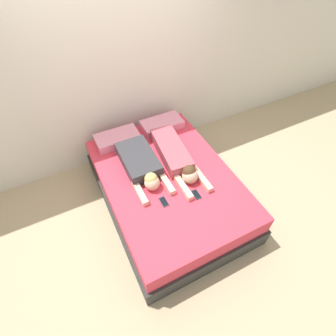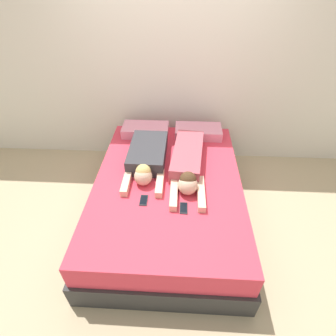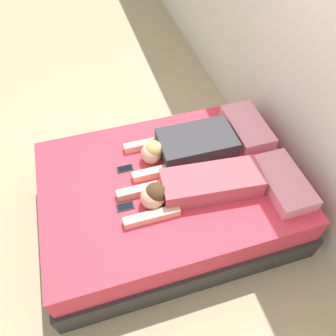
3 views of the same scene
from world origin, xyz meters
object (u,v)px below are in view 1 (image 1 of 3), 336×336
at_px(pillow_head_left, 117,138).
at_px(person_right, 176,157).
at_px(bed, 168,190).
at_px(cell_phone_left, 164,202).
at_px(pillow_head_right, 162,124).
at_px(cell_phone_right, 196,194).
at_px(person_left, 141,165).

height_order(pillow_head_left, person_right, person_right).
xyz_separation_m(bed, cell_phone_left, (-0.21, -0.32, 0.28)).
relative_size(bed, pillow_head_right, 3.72).
xyz_separation_m(person_right, cell_phone_left, (-0.41, -0.49, -0.08)).
xyz_separation_m(pillow_head_right, person_right, (-0.14, -0.71, 0.03)).
relative_size(person_right, cell_phone_right, 8.30).
relative_size(person_left, person_right, 0.82).
bearing_deg(cell_phone_right, cell_phone_left, 168.31).
bearing_deg(pillow_head_left, bed, -68.76).
bearing_deg(pillow_head_left, person_left, -81.45).
bearing_deg(pillow_head_right, person_right, -101.20).
xyz_separation_m(person_left, person_right, (0.45, -0.07, 0.00)).
bearing_deg(person_left, cell_phone_right, -57.40).
relative_size(pillow_head_right, person_right, 0.51).
bearing_deg(pillow_head_right, pillow_head_left, 180.00).
distance_m(bed, pillow_head_left, 1.00).
height_order(pillow_head_left, cell_phone_right, pillow_head_left).
xyz_separation_m(bed, cell_phone_right, (0.17, -0.40, 0.28)).
height_order(bed, person_left, person_left).
xyz_separation_m(person_left, cell_phone_left, (0.03, -0.57, -0.08)).
bearing_deg(cell_phone_left, cell_phone_right, -11.69).
bearing_deg(person_left, cell_phone_left, -86.87).
relative_size(pillow_head_left, person_left, 0.62).
distance_m(bed, pillow_head_right, 1.00).
height_order(bed, cell_phone_left, cell_phone_left).
bearing_deg(pillow_head_left, cell_phone_left, -83.99).
relative_size(bed, cell_phone_right, 15.67).
bearing_deg(cell_phone_right, pillow_head_right, 82.24).
height_order(pillow_head_left, person_left, person_left).
height_order(bed, pillow_head_right, pillow_head_right).
distance_m(bed, person_right, 0.45).
bearing_deg(pillow_head_left, pillow_head_right, 0.00).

